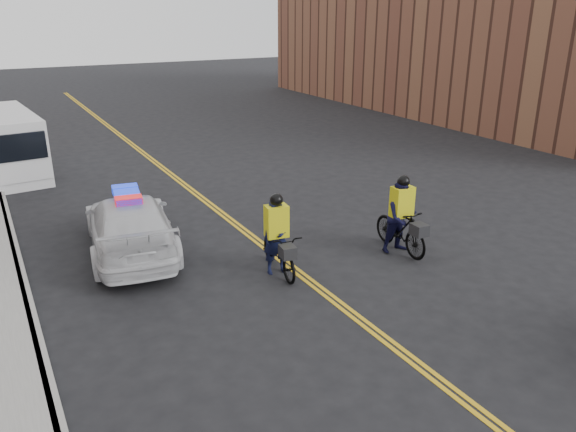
# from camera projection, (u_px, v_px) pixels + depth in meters

# --- Properties ---
(ground) EXTENTS (120.00, 120.00, 0.00)m
(ground) POSITION_uv_depth(u_px,v_px,m) (346.00, 310.00, 12.16)
(ground) COLOR black
(ground) RESTS_ON ground
(center_line_left) EXTENTS (0.10, 60.00, 0.01)m
(center_line_left) POSITION_uv_depth(u_px,v_px,m) (207.00, 204.00, 18.68)
(center_line_left) COLOR gold
(center_line_left) RESTS_ON ground
(center_line_right) EXTENTS (0.10, 60.00, 0.01)m
(center_line_right) POSITION_uv_depth(u_px,v_px,m) (212.00, 204.00, 18.75)
(center_line_right) COLOR gold
(center_line_right) RESTS_ON ground
(curb) EXTENTS (0.20, 60.00, 0.15)m
(curb) POSITION_uv_depth(u_px,v_px,m) (12.00, 235.00, 15.95)
(curb) COLOR gray
(curb) RESTS_ON ground
(building_across) EXTENTS (12.00, 30.00, 11.00)m
(building_across) POSITION_uv_depth(u_px,v_px,m) (475.00, 19.00, 35.03)
(building_across) COLOR brown
(building_across) RESTS_ON ground
(police_cruiser) EXTENTS (2.92, 5.54, 1.69)m
(police_cruiser) POSITION_uv_depth(u_px,v_px,m) (130.00, 224.00, 14.83)
(police_cruiser) COLOR silver
(police_cruiser) RESTS_ON ground
(cargo_van) EXTENTS (2.61, 5.94, 2.42)m
(cargo_van) POSITION_uv_depth(u_px,v_px,m) (6.00, 145.00, 21.61)
(cargo_van) COLOR silver
(cargo_van) RESTS_ON ground
(cyclist_near) EXTENTS (0.99, 2.16, 2.04)m
(cyclist_near) POSITION_uv_depth(u_px,v_px,m) (277.00, 246.00, 13.66)
(cyclist_near) COLOR black
(cyclist_near) RESTS_ON ground
(cyclist_far) EXTENTS (0.97, 2.11, 2.11)m
(cyclist_far) POSITION_uv_depth(u_px,v_px,m) (401.00, 222.00, 14.83)
(cyclist_far) COLOR black
(cyclist_far) RESTS_ON ground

